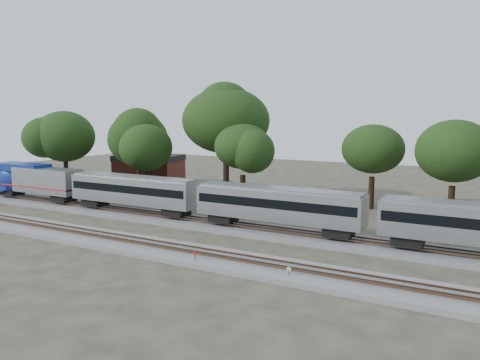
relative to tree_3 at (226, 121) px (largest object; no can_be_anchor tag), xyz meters
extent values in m
plane|color=#383328|center=(8.24, -19.64, -11.05)|extent=(160.00, 160.00, 0.00)
cube|color=slate|center=(8.24, -13.64, -10.85)|extent=(160.00, 5.00, 0.40)
cube|color=brown|center=(8.24, -14.36, -10.40)|extent=(160.00, 0.08, 0.15)
cube|color=brown|center=(8.24, -12.92, -10.40)|extent=(160.00, 0.08, 0.15)
cube|color=slate|center=(8.24, -23.64, -10.85)|extent=(160.00, 5.00, 0.40)
cube|color=brown|center=(8.24, -24.36, -10.40)|extent=(160.00, 0.08, 0.15)
cube|color=brown|center=(8.24, -22.92, -10.40)|extent=(160.00, 0.08, 0.15)
cube|color=#B5B7BC|center=(-19.48, -13.64, -7.81)|extent=(10.44, 2.96, 3.25)
ellipsoid|color=navy|center=(-26.97, -13.64, -8.06)|extent=(5.32, 3.07, 4.53)
cube|color=navy|center=(-24.31, -13.64, -6.29)|extent=(8.37, 2.90, 0.99)
cube|color=black|center=(-26.48, -13.64, -7.07)|extent=(0.44, 2.27, 1.29)
cube|color=maroon|center=(-20.66, -13.64, -8.65)|extent=(12.81, 3.00, 0.18)
cube|color=black|center=(-26.82, -13.64, -9.88)|extent=(2.56, 2.17, 0.89)
cube|color=black|center=(-16.48, -13.64, -9.88)|extent=(2.56, 2.17, 0.89)
cube|color=#B5B7BC|center=(-4.60, -13.64, -7.96)|extent=(17.14, 2.96, 2.96)
cube|color=black|center=(-4.60, -13.64, -7.66)|extent=(16.55, 3.01, 0.89)
cube|color=gray|center=(-4.60, -13.64, -6.43)|extent=(16.75, 2.36, 0.34)
cube|color=black|center=(-10.80, -13.64, -9.88)|extent=(2.56, 2.17, 0.89)
cube|color=black|center=(1.61, -13.64, -9.88)|extent=(2.56, 2.17, 0.89)
cube|color=#B5B7BC|center=(13.93, -13.64, -7.96)|extent=(17.14, 2.96, 2.96)
cube|color=black|center=(13.93, -13.64, -7.66)|extent=(16.55, 3.01, 0.89)
cube|color=gray|center=(13.93, -13.64, -6.43)|extent=(16.75, 2.36, 0.34)
cube|color=black|center=(7.73, -13.64, -9.88)|extent=(2.56, 2.17, 0.89)
cube|color=black|center=(20.14, -13.64, -9.88)|extent=(2.56, 2.17, 0.89)
cube|color=black|center=(26.26, -13.64, -9.88)|extent=(2.56, 2.17, 0.89)
cylinder|color=#512D19|center=(11.97, -25.14, -10.58)|extent=(0.06, 0.06, 0.95)
cylinder|color=#B60E0D|center=(11.97, -25.14, -10.16)|extent=(0.33, 0.13, 0.34)
cylinder|color=#512D19|center=(19.95, -24.96, -10.60)|extent=(0.06, 0.06, 0.92)
cylinder|color=silver|center=(19.95, -24.96, -10.19)|extent=(0.33, 0.04, 0.33)
cube|color=#512D19|center=(13.13, -25.31, -10.90)|extent=(0.52, 0.34, 0.30)
cube|color=maroon|center=(-19.65, 7.32, -8.99)|extent=(11.55, 9.13, 4.12)
cube|color=black|center=(-19.65, 7.32, -6.47)|extent=(11.78, 9.37, 0.93)
cylinder|color=black|center=(-27.15, -3.88, -8.77)|extent=(0.70, 0.70, 4.58)
ellipsoid|color=black|center=(-27.15, -3.88, -2.55)|extent=(8.63, 8.63, 7.34)
cylinder|color=black|center=(-15.32, -0.22, -8.85)|extent=(0.70, 0.70, 4.40)
ellipsoid|color=black|center=(-15.32, -0.22, -2.88)|extent=(8.30, 8.30, 7.05)
cylinder|color=black|center=(-9.88, -4.92, -9.07)|extent=(0.70, 0.70, 3.96)
ellipsoid|color=black|center=(-9.88, -4.92, -3.69)|extent=(7.47, 7.47, 6.35)
cylinder|color=black|center=(0.00, 0.00, -8.07)|extent=(0.70, 0.70, 5.96)
ellipsoid|color=black|center=(0.00, 0.00, 0.02)|extent=(11.24, 11.24, 9.56)
cylinder|color=black|center=(4.45, -3.38, -8.92)|extent=(0.70, 0.70, 4.27)
ellipsoid|color=black|center=(4.45, -3.38, -3.12)|extent=(8.05, 8.05, 6.85)
cylinder|color=black|center=(18.86, 4.22, -9.00)|extent=(0.70, 0.70, 4.10)
ellipsoid|color=black|center=(18.86, 4.22, -3.44)|extent=(7.73, 7.73, 6.57)
cylinder|color=black|center=(28.55, -1.22, -8.88)|extent=(0.70, 0.70, 4.35)
ellipsoid|color=black|center=(28.55, -1.22, -2.97)|extent=(8.21, 8.21, 6.98)
camera|label=1|loc=(32.48, -54.95, 0.77)|focal=35.00mm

